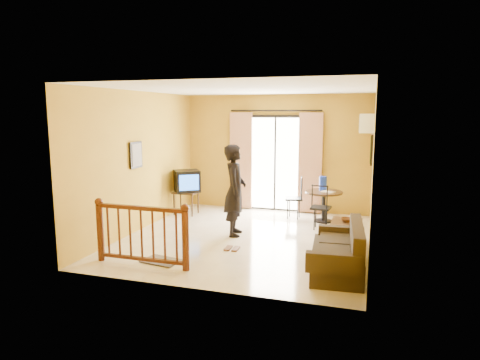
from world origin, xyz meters
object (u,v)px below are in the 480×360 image
(sofa, at_px, (340,254))
(coffee_table, at_px, (346,231))
(standing_person, at_px, (235,190))
(dining_table, at_px, (324,198))
(television, at_px, (187,181))

(sofa, bearing_deg, coffee_table, 85.42)
(coffee_table, distance_m, standing_person, 2.21)
(dining_table, xyz_separation_m, standing_person, (-1.54, -1.54, 0.35))
(dining_table, height_order, coffee_table, dining_table)
(television, relative_size, sofa, 0.45)
(coffee_table, bearing_deg, sofa, -90.04)
(dining_table, bearing_deg, coffee_table, -70.85)
(television, bearing_deg, dining_table, -30.04)
(television, xyz_separation_m, coffee_table, (3.72, -1.42, -0.51))
(dining_table, height_order, sofa, sofa)
(television, height_order, dining_table, television)
(sofa, height_order, standing_person, standing_person)
(dining_table, bearing_deg, standing_person, -134.99)
(dining_table, bearing_deg, sofa, -78.91)
(television, height_order, coffee_table, television)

